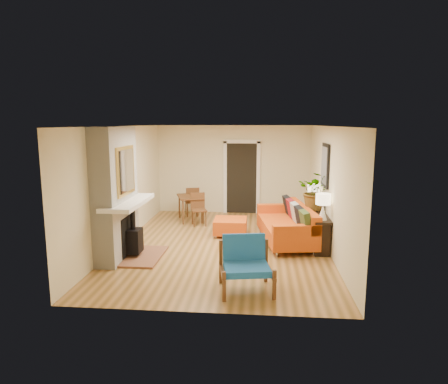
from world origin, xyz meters
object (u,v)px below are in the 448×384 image
(houseplant, at_px, (316,191))
(blue_chair, at_px, (245,261))
(lamp_far, at_px, (314,191))
(sofa, at_px, (289,224))
(dining_table, at_px, (193,201))
(ottoman, at_px, (230,226))
(console_table, at_px, (317,219))
(lamp_near, at_px, (323,204))

(houseplant, bearing_deg, blue_chair, -117.85)
(lamp_far, bearing_deg, sofa, -134.81)
(dining_table, bearing_deg, sofa, -35.10)
(houseplant, bearing_deg, dining_table, 151.62)
(dining_table, bearing_deg, ottoman, -49.92)
(console_table, bearing_deg, blue_chair, -120.45)
(sofa, xyz_separation_m, dining_table, (-2.52, 1.77, 0.16))
(lamp_far, relative_size, houseplant, 0.61)
(ottoman, bearing_deg, sofa, -16.56)
(sofa, bearing_deg, dining_table, 144.90)
(console_table, height_order, houseplant, houseplant)
(dining_table, xyz_separation_m, lamp_far, (3.12, -1.17, 0.51))
(ottoman, xyz_separation_m, houseplant, (1.96, -0.32, 0.94))
(ottoman, bearing_deg, blue_chair, -81.25)
(console_table, height_order, lamp_far, lamp_far)
(console_table, xyz_separation_m, lamp_far, (0.00, 0.78, 0.49))
(lamp_near, xyz_separation_m, houseplant, (-0.01, 0.95, 0.10))
(dining_table, bearing_deg, lamp_far, -20.55)
(ottoman, xyz_separation_m, blue_chair, (0.48, -3.12, 0.24))
(sofa, relative_size, dining_table, 1.50)
(blue_chair, height_order, houseplant, houseplant)
(sofa, height_order, blue_chair, sofa)
(sofa, distance_m, houseplant, 0.97)
(ottoman, distance_m, houseplant, 2.20)
(sofa, height_order, dining_table, sofa)
(lamp_far, bearing_deg, console_table, -90.00)
(lamp_near, relative_size, lamp_far, 1.00)
(sofa, xyz_separation_m, lamp_far, (0.60, 0.60, 0.67))
(sofa, height_order, lamp_far, lamp_far)
(dining_table, distance_m, console_table, 3.67)
(console_table, bearing_deg, dining_table, 148.04)
(ottoman, distance_m, blue_chair, 3.16)
(lamp_near, bearing_deg, houseplant, 90.61)
(ottoman, bearing_deg, houseplant, -9.17)
(blue_chair, xyz_separation_m, lamp_near, (1.49, 1.86, 0.60))
(blue_chair, bearing_deg, console_table, 59.55)
(blue_chair, relative_size, lamp_far, 1.75)
(dining_table, xyz_separation_m, console_table, (3.12, -1.94, 0.02))
(sofa, relative_size, console_table, 1.30)
(ottoman, height_order, lamp_far, lamp_far)
(sofa, height_order, ottoman, sofa)
(blue_chair, height_order, lamp_far, lamp_far)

